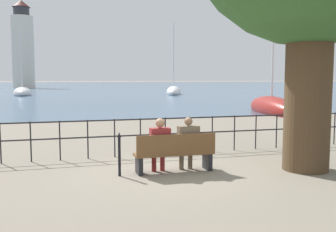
% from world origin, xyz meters
% --- Properties ---
extents(ground_plane, '(1000.00, 1000.00, 0.00)m').
position_xyz_m(ground_plane, '(0.00, 0.00, 0.00)').
color(ground_plane, gray).
extents(harbor_water, '(600.00, 300.00, 0.01)m').
position_xyz_m(harbor_water, '(0.00, 161.14, 0.00)').
color(harbor_water, '#47607A').
rests_on(harbor_water, ground_plane).
extents(park_bench, '(1.85, 0.45, 0.90)m').
position_xyz_m(park_bench, '(0.00, -0.06, 0.43)').
color(park_bench, brown).
rests_on(park_bench, ground_plane).
extents(seated_person_left, '(0.45, 0.35, 1.25)m').
position_xyz_m(seated_person_left, '(-0.34, 0.01, 0.69)').
color(seated_person_left, maroon).
rests_on(seated_person_left, ground_plane).
extents(seated_person_right, '(0.49, 0.35, 1.26)m').
position_xyz_m(seated_person_right, '(0.34, 0.01, 0.69)').
color(seated_person_right, brown).
rests_on(seated_person_right, ground_plane).
extents(promenade_railing, '(15.14, 0.04, 1.05)m').
position_xyz_m(promenade_railing, '(-0.00, 2.00, 0.69)').
color(promenade_railing, black).
rests_on(promenade_railing, ground_plane).
extents(closed_umbrella, '(0.09, 0.09, 0.98)m').
position_xyz_m(closed_umbrella, '(-1.27, -0.05, 0.55)').
color(closed_umbrella, black).
rests_on(closed_umbrella, ground_plane).
extents(sailboat_2, '(2.80, 6.89, 9.14)m').
position_xyz_m(sailboat_2, '(-7.15, 45.10, 0.35)').
color(sailboat_2, silver).
rests_on(sailboat_2, ground_plane).
extents(sailboat_3, '(4.41, 8.28, 10.47)m').
position_xyz_m(sailboat_3, '(13.19, 42.73, 0.37)').
color(sailboat_3, white).
rests_on(sailboat_3, ground_plane).
extents(sailboat_4, '(3.24, 7.18, 9.87)m').
position_xyz_m(sailboat_4, '(10.53, 12.91, 0.34)').
color(sailboat_4, maroon).
rests_on(sailboat_4, ground_plane).
extents(harbor_lighthouse, '(5.35, 5.35, 21.41)m').
position_xyz_m(harbor_lighthouse, '(-10.72, 91.68, 9.96)').
color(harbor_lighthouse, silver).
rests_on(harbor_lighthouse, ground_plane).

